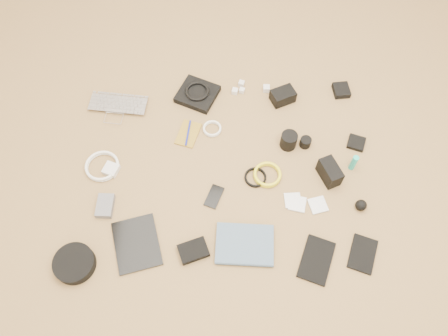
{
  "coord_description": "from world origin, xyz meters",
  "views": [
    {
      "loc": [
        0.0,
        -0.96,
        1.83
      ],
      "look_at": [
        -0.0,
        0.02,
        0.02
      ],
      "focal_mm": 35.0,
      "sensor_mm": 36.0,
      "label": 1
    }
  ],
  "objects_px": {
    "dslr_camera": "(283,96)",
    "paperback": "(244,266)",
    "laptop": "(117,111)",
    "tablet": "(137,244)",
    "phone": "(214,197)",
    "headphone_case": "(74,263)"
  },
  "relations": [
    {
      "from": "laptop",
      "to": "dslr_camera",
      "type": "distance_m",
      "value": 0.86
    },
    {
      "from": "phone",
      "to": "headphone_case",
      "type": "xyz_separation_m",
      "value": [
        -0.58,
        -0.32,
        0.02
      ]
    },
    {
      "from": "dslr_camera",
      "to": "phone",
      "type": "bearing_deg",
      "value": -146.18
    },
    {
      "from": "tablet",
      "to": "headphone_case",
      "type": "relative_size",
      "value": 1.39
    },
    {
      "from": "laptop",
      "to": "paperback",
      "type": "xyz_separation_m",
      "value": [
        0.64,
        -0.8,
        0.0
      ]
    },
    {
      "from": "laptop",
      "to": "phone",
      "type": "bearing_deg",
      "value": -36.72
    },
    {
      "from": "laptop",
      "to": "dslr_camera",
      "type": "xyz_separation_m",
      "value": [
        0.85,
        0.08,
        0.02
      ]
    },
    {
      "from": "phone",
      "to": "laptop",
      "type": "bearing_deg",
      "value": 158.15
    },
    {
      "from": "laptop",
      "to": "paperback",
      "type": "distance_m",
      "value": 1.03
    },
    {
      "from": "tablet",
      "to": "phone",
      "type": "relative_size",
      "value": 2.14
    },
    {
      "from": "laptop",
      "to": "headphone_case",
      "type": "height_order",
      "value": "headphone_case"
    },
    {
      "from": "phone",
      "to": "headphone_case",
      "type": "bearing_deg",
      "value": -129.75
    },
    {
      "from": "paperback",
      "to": "phone",
      "type": "bearing_deg",
      "value": 24.84
    },
    {
      "from": "dslr_camera",
      "to": "paperback",
      "type": "distance_m",
      "value": 0.91
    },
    {
      "from": "dslr_camera",
      "to": "paperback",
      "type": "xyz_separation_m",
      "value": [
        -0.22,
        -0.88,
        -0.02
      ]
    },
    {
      "from": "headphone_case",
      "to": "paperback",
      "type": "distance_m",
      "value": 0.72
    },
    {
      "from": "tablet",
      "to": "headphone_case",
      "type": "bearing_deg",
      "value": -174.91
    },
    {
      "from": "laptop",
      "to": "headphone_case",
      "type": "xyz_separation_m",
      "value": [
        -0.08,
        -0.8,
        0.01
      ]
    },
    {
      "from": "headphone_case",
      "to": "laptop",
      "type": "bearing_deg",
      "value": 84.4
    },
    {
      "from": "laptop",
      "to": "paperback",
      "type": "relative_size",
      "value": 1.19
    },
    {
      "from": "paperback",
      "to": "laptop",
      "type": "bearing_deg",
      "value": 41.28
    },
    {
      "from": "tablet",
      "to": "paperback",
      "type": "relative_size",
      "value": 0.98
    }
  ]
}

